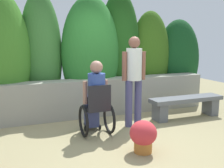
# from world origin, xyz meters

# --- Properties ---
(ground_plane) EXTENTS (12.25, 12.25, 0.00)m
(ground_plane) POSITION_xyz_m (0.00, 0.00, 0.00)
(ground_plane) COLOR #948A61
(stone_retaining_wall) EXTENTS (5.42, 0.44, 0.82)m
(stone_retaining_wall) POSITION_xyz_m (0.00, 1.51, 0.41)
(stone_retaining_wall) COLOR gray
(stone_retaining_wall) RESTS_ON ground
(hedge_backdrop) EXTENTS (6.23, 1.16, 2.86)m
(hedge_backdrop) POSITION_xyz_m (-0.25, 2.03, 1.33)
(hedge_backdrop) COLOR #164813
(hedge_backdrop) RESTS_ON ground
(stone_bench) EXTENTS (1.69, 0.38, 0.46)m
(stone_bench) POSITION_xyz_m (1.79, 0.60, 0.31)
(stone_bench) COLOR #5A5E63
(stone_bench) RESTS_ON ground
(person_in_wheelchair) EXTENTS (0.53, 0.66, 1.33)m
(person_in_wheelchair) POSITION_xyz_m (-0.36, 0.35, 0.62)
(person_in_wheelchair) COLOR black
(person_in_wheelchair) RESTS_ON ground
(person_standing_companion) EXTENTS (0.49, 0.30, 1.74)m
(person_standing_companion) POSITION_xyz_m (0.47, 0.52, 1.01)
(person_standing_companion) COLOR #444470
(person_standing_companion) RESTS_ON ground
(flower_pot_small_foreground) EXTENTS (0.41, 0.41, 0.49)m
(flower_pot_small_foreground) POSITION_xyz_m (0.07, -0.63, 0.26)
(flower_pot_small_foreground) COLOR #B0682A
(flower_pot_small_foreground) RESTS_ON ground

